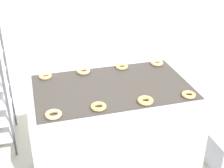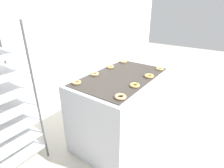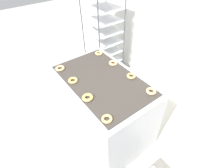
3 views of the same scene
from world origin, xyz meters
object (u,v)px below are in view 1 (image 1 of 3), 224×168
donut_far_right (157,63)px  donut_near_midleft (98,107)px  donut_far_midright (122,67)px  donut_far_left (45,76)px  fryer_machine (112,135)px  donut_far_midleft (83,71)px  donut_near_right (189,95)px  donut_near_left (53,114)px  donut_near_midright (145,101)px

donut_far_right → donut_near_midleft: bearing=-139.7°
donut_far_right → donut_far_midright: bearing=177.7°
donut_near_midleft → donut_far_left: 0.68m
fryer_machine → donut_far_midleft: (-0.18, 0.31, 0.51)m
donut_near_midleft → donut_near_right: 0.70m
donut_near_midleft → donut_near_right: bearing=-1.5°
donut_far_midleft → donut_far_right: bearing=-0.8°
fryer_machine → donut_near_midleft: (-0.18, -0.29, 0.51)m
fryer_machine → donut_far_left: donut_far_left is taller
donut_far_midleft → donut_near_left: bearing=-117.9°
donut_near_left → donut_near_midright: 0.67m
fryer_machine → donut_far_left: size_ratio=12.33×
donut_near_left → donut_far_midleft: size_ratio=0.99×
donut_near_midright → donut_near_right: (0.35, -0.00, -0.00)m
donut_near_midleft → donut_far_midleft: 0.60m
donut_far_right → donut_far_midleft: bearing=179.2°
donut_far_right → donut_near_midright: bearing=-119.7°
donut_near_midleft → donut_far_left: (-0.32, 0.59, -0.00)m
donut_far_midleft → donut_far_right: size_ratio=1.03×
fryer_machine → donut_near_right: donut_near_right is taller
donut_near_left → donut_far_right: 1.18m
donut_near_left → donut_far_midright: bearing=42.3°
donut_near_left → donut_near_midright: (0.67, -0.00, 0.00)m
fryer_machine → donut_far_right: 0.78m
donut_near_midleft → donut_far_midright: same height
donut_near_midright → donut_near_right: donut_near_midright is taller
donut_near_left → donut_near_right: size_ratio=1.10×
donut_near_midright → donut_far_right: size_ratio=1.03×
fryer_machine → donut_far_left: 0.78m
donut_far_midleft → donut_far_left: bearing=-178.8°
donut_far_left → donut_far_midright: same height
donut_near_midleft → donut_near_midright: (0.35, -0.01, 0.00)m
fryer_machine → donut_near_right: 0.79m
fryer_machine → donut_near_midright: donut_near_midright is taller
donut_near_midleft → donut_near_midright: size_ratio=0.96×
donut_near_left → donut_far_midleft: donut_far_midleft is taller
donut_near_midright → fryer_machine: bearing=118.7°
donut_near_left → donut_far_left: 0.61m
donut_far_midleft → donut_far_midright: bearing=0.6°
fryer_machine → donut_near_right: bearing=-31.1°
donut_near_midright → donut_far_left: size_ratio=1.08×
donut_near_right → donut_far_right: bearing=90.4°
donut_near_midleft → donut_far_midleft: bearing=89.4°
donut_far_midright → donut_near_midright: bearing=-90.8°
donut_near_right → donut_far_midleft: size_ratio=0.90×
donut_near_right → donut_far_left: (-1.02, 0.61, 0.00)m
fryer_machine → donut_far_midleft: donut_far_midleft is taller
donut_far_left → donut_far_right: bearing=-0.2°
donut_near_left → donut_near_midright: size_ratio=0.99×
fryer_machine → donut_near_left: 0.78m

